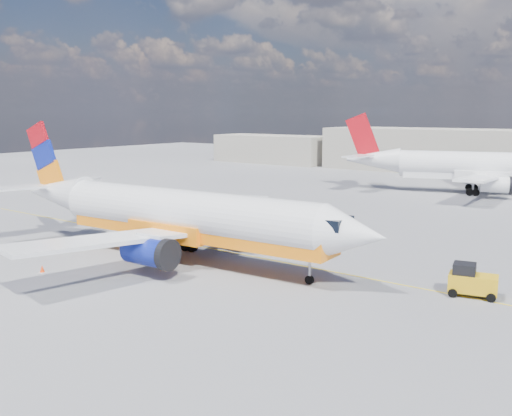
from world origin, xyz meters
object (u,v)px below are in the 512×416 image
Objects in this scene: traffic_cone at (42,269)px; gse_tug at (471,281)px; main_jet at (177,215)px; second_jet at (482,167)px.

gse_tug is at bearing 26.73° from traffic_cone.
gse_tug is at bearing 9.03° from main_jet.
main_jet is 0.95× the size of second_jet.
main_jet is 63.35× the size of traffic_cone.
main_jet is 11.14× the size of gse_tug.
second_jet reaches higher than traffic_cone.
second_jet is (8.13, 50.52, 0.20)m from main_jet.
second_jet reaches higher than main_jet.
main_jet is at bearing 179.91° from gse_tug.
main_jet reaches higher than traffic_cone.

